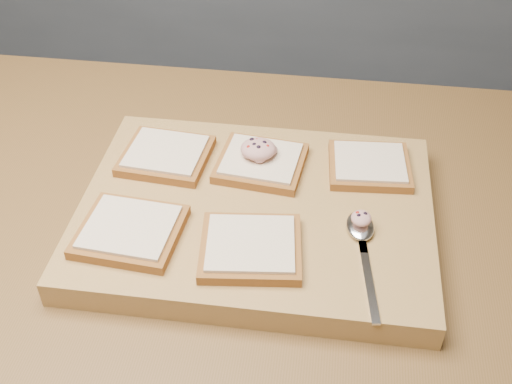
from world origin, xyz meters
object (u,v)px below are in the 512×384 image
(cutting_board, at_px, (256,214))
(spoon, at_px, (361,233))
(tuna_salad_dollop, at_px, (258,149))
(bread_far_center, at_px, (261,162))

(cutting_board, distance_m, spoon, 0.16)
(tuna_salad_dollop, height_order, spoon, tuna_salad_dollop)
(spoon, bearing_deg, bread_far_center, 139.43)
(spoon, bearing_deg, tuna_salad_dollop, 139.36)
(cutting_board, height_order, spoon, spoon)
(bread_far_center, relative_size, spoon, 0.72)
(tuna_salad_dollop, bearing_deg, bread_far_center, -42.53)
(bread_far_center, height_order, tuna_salad_dollop, tuna_salad_dollop)
(cutting_board, xyz_separation_m, bread_far_center, (-0.00, 0.08, 0.03))
(tuna_salad_dollop, xyz_separation_m, spoon, (0.15, -0.13, -0.02))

